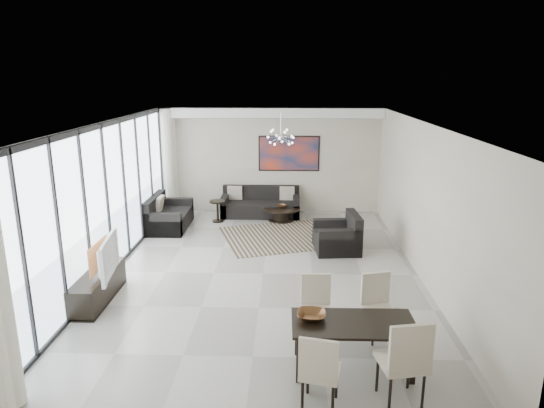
{
  "coord_description": "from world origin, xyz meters",
  "views": [
    {
      "loc": [
        0.45,
        -8.75,
        3.74
      ],
      "look_at": [
        0.16,
        0.58,
        1.25
      ],
      "focal_mm": 32.0,
      "sensor_mm": 36.0,
      "label": 1
    }
  ],
  "objects_px": {
    "coffee_table": "(281,213)",
    "dining_table": "(353,329)",
    "tv_console": "(98,287)",
    "television": "(102,257)",
    "sofa_main": "(261,206)"
  },
  "relations": [
    {
      "from": "tv_console",
      "to": "dining_table",
      "type": "bearing_deg",
      "value": -24.45
    },
    {
      "from": "television",
      "to": "sofa_main",
      "type": "bearing_deg",
      "value": -31.42
    },
    {
      "from": "coffee_table",
      "to": "dining_table",
      "type": "relative_size",
      "value": 0.61
    },
    {
      "from": "television",
      "to": "tv_console",
      "type": "bearing_deg",
      "value": 55.86
    },
    {
      "from": "coffee_table",
      "to": "television",
      "type": "bearing_deg",
      "value": -120.7
    },
    {
      "from": "coffee_table",
      "to": "dining_table",
      "type": "distance_m",
      "value": 6.77
    },
    {
      "from": "television",
      "to": "dining_table",
      "type": "relative_size",
      "value": 0.71
    },
    {
      "from": "tv_console",
      "to": "television",
      "type": "distance_m",
      "value": 0.6
    },
    {
      "from": "coffee_table",
      "to": "dining_table",
      "type": "height_order",
      "value": "dining_table"
    },
    {
      "from": "coffee_table",
      "to": "sofa_main",
      "type": "relative_size",
      "value": 0.46
    },
    {
      "from": "sofa_main",
      "to": "dining_table",
      "type": "xyz_separation_m",
      "value": [
        1.59,
        -7.17,
        0.31
      ]
    },
    {
      "from": "coffee_table",
      "to": "television",
      "type": "relative_size",
      "value": 0.86
    },
    {
      "from": "tv_console",
      "to": "television",
      "type": "relative_size",
      "value": 1.39
    },
    {
      "from": "sofa_main",
      "to": "dining_table",
      "type": "relative_size",
      "value": 1.33
    },
    {
      "from": "coffee_table",
      "to": "tv_console",
      "type": "bearing_deg",
      "value": -122.49
    }
  ]
}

